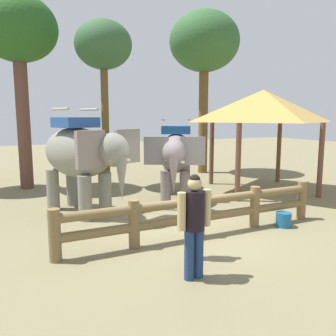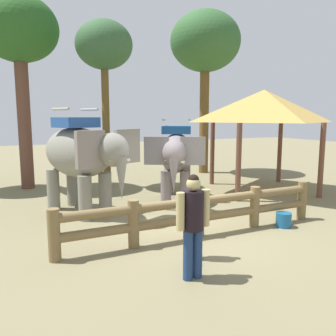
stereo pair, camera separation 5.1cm
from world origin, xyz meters
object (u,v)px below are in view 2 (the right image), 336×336
tree_far_right (205,44)px  feed_bucket (284,220)px  tourist_woman_in_black (193,219)px  tree_back_center (104,48)px  log_fence (199,211)px  elephant_near_left (82,155)px  elephant_center (176,155)px  tourist_man_in_blue (194,213)px  thatched_shelter (264,107)px  tree_far_left (19,34)px

tree_far_right → feed_bucket: (-2.68, -8.42, -6.08)m
tourist_woman_in_black → tree_back_center: size_ratio=0.29×
log_fence → feed_bucket: log_fence is taller
elephant_near_left → feed_bucket: elephant_near_left is taller
log_fence → elephant_center: size_ratio=2.12×
feed_bucket → tree_back_center: bearing=111.1°
log_fence → elephant_center: 3.64m
elephant_near_left → tourist_woman_in_black: elephant_near_left is taller
tourist_man_in_blue → tree_back_center: bearing=87.3°
thatched_shelter → tree_far_right: size_ratio=0.64×
elephant_center → thatched_shelter: bearing=2.1°
tree_far_right → tourist_woman_in_black: bearing=-121.9°
tree_far_left → tourist_woman_in_black: bearing=-77.4°
elephant_center → tourist_man_in_blue: elephant_center is taller
elephant_center → tree_back_center: 5.27m
tree_far_left → tree_far_right: tree_far_right is taller
feed_bucket → tree_far_right: bearing=72.4°
tree_far_right → tourist_man_in_blue: bearing=-122.0°
tourist_man_in_blue → tree_back_center: (0.36, 7.71, 4.46)m
feed_bucket → thatched_shelter: bearing=57.1°
tree_far_left → feed_bucket: bearing=-55.0°
log_fence → tourist_man_in_blue: (-0.74, -1.06, 0.32)m
elephant_near_left → thatched_shelter: thatched_shelter is taller
elephant_center → feed_bucket: size_ratio=8.29×
tree_far_right → log_fence: bearing=-121.6°
tourist_woman_in_black → thatched_shelter: 8.23m
tourist_woman_in_black → feed_bucket: size_ratio=4.80×
tree_back_center → tree_far_right: 5.63m
elephant_near_left → tourist_man_in_blue: size_ratio=2.27×
log_fence → elephant_near_left: 3.91m
tourist_woman_in_black → thatched_shelter: size_ratio=0.37×
elephant_near_left → feed_bucket: bearing=-38.2°
feed_bucket → log_fence: bearing=172.4°
tourist_woman_in_black → tree_back_center: (0.81, 8.45, 4.31)m
tourist_man_in_blue → thatched_shelter: (5.51, 4.54, 2.24)m
tree_far_left → feed_bucket: tree_far_left is taller
elephant_center → thatched_shelter: size_ratio=0.64×
tree_back_center → elephant_near_left: bearing=-115.5°
log_fence → thatched_shelter: (4.77, 3.49, 2.56)m
tourist_woman_in_black → tree_back_center: bearing=84.6°
tourist_man_in_blue → tree_back_center: tree_back_center is taller
tourist_woman_in_black → thatched_shelter: (5.95, 5.29, 2.10)m
tourist_woman_in_black → tourist_man_in_blue: bearing=59.2°
elephant_center → tourist_man_in_blue: (-1.81, -4.41, -0.61)m
tree_far_left → tree_far_right: 8.31m
elephant_near_left → elephant_center: elephant_near_left is taller
elephant_near_left → tree_far_right: tree_far_right is taller
thatched_shelter → tree_back_center: 6.44m
elephant_center → log_fence: bearing=-107.7°
tourist_woman_in_black → elephant_near_left: bearing=100.1°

